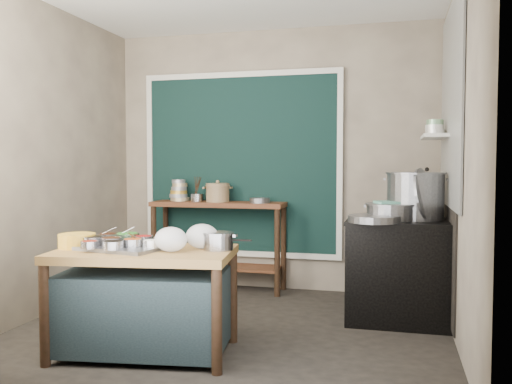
% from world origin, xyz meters
% --- Properties ---
extents(floor, '(3.50, 3.00, 0.02)m').
position_xyz_m(floor, '(0.00, 0.00, -0.01)').
color(floor, '#2B2621').
rests_on(floor, ground).
extents(back_wall, '(3.50, 0.02, 2.80)m').
position_xyz_m(back_wall, '(0.00, 1.51, 1.40)').
color(back_wall, gray).
rests_on(back_wall, floor).
extents(left_wall, '(0.02, 3.00, 2.80)m').
position_xyz_m(left_wall, '(-1.76, 0.00, 1.40)').
color(left_wall, gray).
rests_on(left_wall, floor).
extents(right_wall, '(0.02, 3.00, 2.80)m').
position_xyz_m(right_wall, '(1.76, 0.00, 1.40)').
color(right_wall, gray).
rests_on(right_wall, floor).
extents(curtain_panel, '(2.10, 0.02, 1.90)m').
position_xyz_m(curtain_panel, '(-0.35, 1.47, 1.35)').
color(curtain_panel, black).
rests_on(curtain_panel, back_wall).
extents(curtain_frame, '(2.22, 0.03, 2.02)m').
position_xyz_m(curtain_frame, '(-0.35, 1.46, 1.35)').
color(curtain_frame, beige).
rests_on(curtain_frame, back_wall).
extents(tile_panel, '(0.02, 1.70, 1.70)m').
position_xyz_m(tile_panel, '(1.74, 0.55, 1.85)').
color(tile_panel, '#B2B2AA').
rests_on(tile_panel, right_wall).
extents(soot_patch, '(0.01, 1.30, 1.30)m').
position_xyz_m(soot_patch, '(1.74, 0.65, 0.70)').
color(soot_patch, black).
rests_on(soot_patch, right_wall).
extents(wall_shelf, '(0.22, 0.70, 0.03)m').
position_xyz_m(wall_shelf, '(1.63, 0.85, 1.60)').
color(wall_shelf, beige).
rests_on(wall_shelf, right_wall).
extents(prep_table, '(1.33, 0.88, 0.75)m').
position_xyz_m(prep_table, '(-0.43, -0.75, 0.38)').
color(prep_table, brown).
rests_on(prep_table, floor).
extents(back_counter, '(1.45, 0.40, 0.95)m').
position_xyz_m(back_counter, '(-0.55, 1.28, 0.47)').
color(back_counter, '#572E18').
rests_on(back_counter, floor).
extents(stove_block, '(0.90, 0.68, 0.85)m').
position_xyz_m(stove_block, '(1.35, 0.55, 0.42)').
color(stove_block, black).
rests_on(stove_block, floor).
extents(stove_top, '(0.92, 0.69, 0.03)m').
position_xyz_m(stove_top, '(1.35, 0.55, 0.86)').
color(stove_top, black).
rests_on(stove_top, stove_block).
extents(condiment_tray, '(0.65, 0.52, 0.03)m').
position_xyz_m(condiment_tray, '(-0.59, -0.76, 0.76)').
color(condiment_tray, gray).
rests_on(condiment_tray, prep_table).
extents(condiment_bowls, '(0.61, 0.47, 0.07)m').
position_xyz_m(condiment_bowls, '(-0.61, -0.75, 0.81)').
color(condiment_bowls, gray).
rests_on(condiment_bowls, condiment_tray).
extents(yellow_basin, '(0.32, 0.32, 0.10)m').
position_xyz_m(yellow_basin, '(-0.95, -0.78, 0.80)').
color(yellow_basin, gold).
rests_on(yellow_basin, prep_table).
extents(saucepan, '(0.23, 0.23, 0.13)m').
position_xyz_m(saucepan, '(0.08, -0.63, 0.81)').
color(saucepan, gray).
rests_on(saucepan, prep_table).
extents(plastic_bag_a, '(0.28, 0.25, 0.17)m').
position_xyz_m(plastic_bag_a, '(-0.21, -0.79, 0.84)').
color(plastic_bag_a, white).
rests_on(plastic_bag_a, prep_table).
extents(plastic_bag_b, '(0.28, 0.25, 0.18)m').
position_xyz_m(plastic_bag_b, '(-0.05, -0.60, 0.84)').
color(plastic_bag_b, white).
rests_on(plastic_bag_b, prep_table).
extents(bowl_stack, '(0.21, 0.21, 0.24)m').
position_xyz_m(bowl_stack, '(-1.01, 1.31, 1.05)').
color(bowl_stack, tan).
rests_on(bowl_stack, back_counter).
extents(utensil_cup, '(0.15, 0.15, 0.08)m').
position_xyz_m(utensil_cup, '(-0.79, 1.29, 0.99)').
color(utensil_cup, gray).
rests_on(utensil_cup, back_counter).
extents(ceramic_crock, '(0.35, 0.35, 0.18)m').
position_xyz_m(ceramic_crock, '(-0.55, 1.27, 1.04)').
color(ceramic_crock, olive).
rests_on(ceramic_crock, back_counter).
extents(wide_bowl, '(0.25, 0.25, 0.05)m').
position_xyz_m(wide_bowl, '(-0.08, 1.23, 0.98)').
color(wide_bowl, gray).
rests_on(wide_bowl, back_counter).
extents(stock_pot, '(0.52, 0.52, 0.41)m').
position_xyz_m(stock_pot, '(1.46, 0.63, 1.08)').
color(stock_pot, gray).
rests_on(stock_pot, stove_top).
extents(pot_lid, '(0.26, 0.47, 0.45)m').
position_xyz_m(pot_lid, '(1.53, 0.52, 1.10)').
color(pot_lid, gray).
rests_on(pot_lid, stove_top).
extents(steamer, '(0.54, 0.54, 0.14)m').
position_xyz_m(steamer, '(1.26, 0.50, 0.95)').
color(steamer, gray).
rests_on(steamer, stove_top).
extents(green_cloth, '(0.31, 0.28, 0.02)m').
position_xyz_m(green_cloth, '(1.26, 0.50, 1.03)').
color(green_cloth, '#498872').
rests_on(green_cloth, steamer).
extents(shallow_pan, '(0.53, 0.53, 0.06)m').
position_xyz_m(shallow_pan, '(1.13, 0.28, 0.91)').
color(shallow_pan, gray).
rests_on(shallow_pan, stove_top).
extents(shelf_bowl_stack, '(0.17, 0.17, 0.14)m').
position_xyz_m(shelf_bowl_stack, '(1.63, 0.82, 1.68)').
color(shelf_bowl_stack, silver).
rests_on(shelf_bowl_stack, wall_shelf).
extents(shelf_bowl_green, '(0.19, 0.19, 0.05)m').
position_xyz_m(shelf_bowl_green, '(1.63, 1.03, 1.64)').
color(shelf_bowl_green, gray).
rests_on(shelf_bowl_green, wall_shelf).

